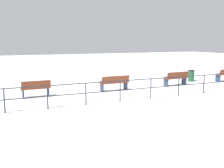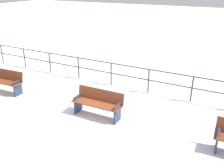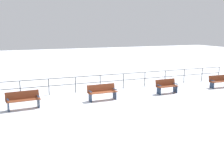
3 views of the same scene
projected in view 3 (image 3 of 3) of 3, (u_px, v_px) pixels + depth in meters
The scene contains 6 objects.
ground_plane at pixel (103, 101), 16.27m from camera, with size 80.00×80.00×0.00m, color white.
bench_second at pixel (23, 100), 14.53m from camera, with size 0.63×1.72×0.90m.
bench_third at pixel (102, 92), 16.31m from camera, with size 0.57×1.71×0.89m.
bench_fourth at pixel (167, 86), 17.97m from camera, with size 0.55×1.46×0.88m.
bench_fifth at pixel (219, 81), 19.73m from camera, with size 0.56×1.54×0.84m.
waterfront_railing at pixel (88, 81), 18.54m from camera, with size 0.05×22.06×1.01m.
Camera 3 is at (14.69, -5.76, 4.10)m, focal length 45.85 mm.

